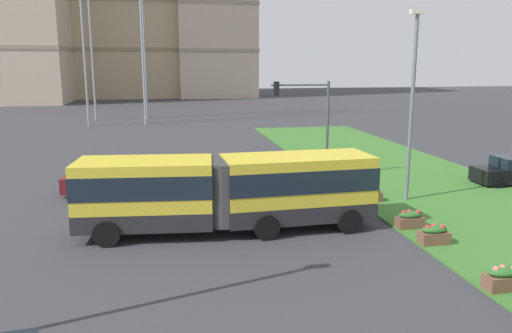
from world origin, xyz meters
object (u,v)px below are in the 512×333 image
flower_planter_4 (410,219)px  traffic_light_far_right (309,112)px  flower_planter_3 (434,234)px  articulated_bus (228,191)px  flower_planter_2 (503,278)px  streetlight_median (412,99)px  flower_planter_5 (370,194)px  car_maroon_sedan (107,180)px

flower_planter_4 → traffic_light_far_right: bearing=99.0°
flower_planter_3 → traffic_light_far_right: traffic_light_far_right is taller
articulated_bus → flower_planter_2: 10.19m
flower_planter_3 → streetlight_median: size_ratio=0.12×
articulated_bus → flower_planter_3: bearing=-22.8°
flower_planter_2 → traffic_light_far_right: size_ratio=0.19×
flower_planter_2 → flower_planter_4: bearing=90.0°
flower_planter_5 → traffic_light_far_right: size_ratio=0.19×
flower_planter_4 → traffic_light_far_right: traffic_light_far_right is taller
flower_planter_3 → flower_planter_4: size_ratio=1.00×
articulated_bus → traffic_light_far_right: bearing=55.7°
flower_planter_2 → articulated_bus: bearing=136.2°
articulated_bus → streetlight_median: bearing=17.5°
flower_planter_3 → flower_planter_4: (0.00, 1.89, 0.00)m
car_maroon_sedan → flower_planter_5: 13.38m
flower_planter_2 → streetlight_median: streetlight_median is taller
flower_planter_2 → flower_planter_4: same height
flower_planter_2 → flower_planter_5: (0.00, 9.88, 0.00)m
flower_planter_4 → flower_planter_5: size_ratio=1.00×
traffic_light_far_right → flower_planter_5: bearing=-74.7°
flower_planter_3 → traffic_light_far_right: (-1.53, 11.53, 3.47)m
car_maroon_sedan → articulated_bus: bearing=-51.8°
flower_planter_3 → streetlight_median: bearing=72.3°
articulated_bus → flower_planter_3: size_ratio=10.90×
flower_planter_2 → streetlight_median: 11.05m
flower_planter_4 → flower_planter_5: bearing=90.0°
flower_planter_4 → streetlight_median: bearing=65.0°
articulated_bus → flower_planter_5: 7.95m
car_maroon_sedan → flower_planter_2: size_ratio=4.18×
car_maroon_sedan → streetlight_median: 15.77m
car_maroon_sedan → streetlight_median: (14.65, -4.03, 4.23)m
car_maroon_sedan → streetlight_median: bearing=-15.4°
car_maroon_sedan → traffic_light_far_right: (11.22, 1.54, 3.14)m
articulated_bus → car_maroon_sedan: 8.86m
flower_planter_4 → flower_planter_3: bearing=-90.0°
flower_planter_4 → articulated_bus: bearing=170.8°
flower_planter_4 → streetlight_median: 6.40m
flower_planter_4 → streetlight_median: streetlight_median is taller
traffic_light_far_right → car_maroon_sedan: bearing=-172.2°
flower_planter_5 → traffic_light_far_right: (-1.53, 5.58, 3.47)m
flower_planter_4 → flower_planter_2: bearing=-90.0°
flower_planter_3 → streetlight_median: streetlight_median is taller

